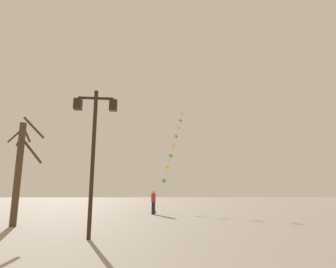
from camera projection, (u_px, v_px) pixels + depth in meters
ground_plane at (142, 215)px, 20.39m from camera, size 160.00×160.00×0.00m
twin_lantern_lamp_post at (94, 133)px, 10.22m from camera, size 1.55×0.28×5.24m
kite_train at (173, 147)px, 29.69m from camera, size 4.40×12.74×11.70m
kite_flyer at (153, 202)px, 20.69m from camera, size 0.34×0.63×1.71m
bare_tree at (20, 168)px, 13.67m from camera, size 1.49×2.16×5.24m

